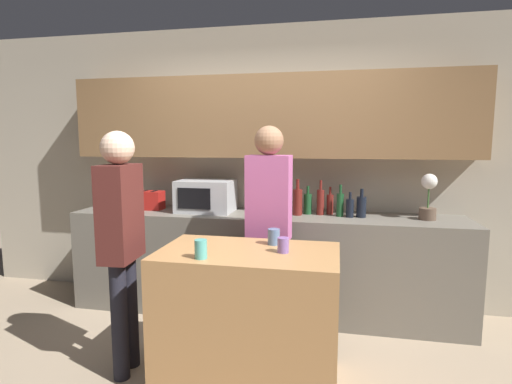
# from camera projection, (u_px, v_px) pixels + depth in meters

# --- Properties ---
(back_wall) EXTENTS (6.40, 0.40, 2.70)m
(back_wall) POSITION_uv_depth(u_px,v_px,m) (269.00, 148.00, 3.87)
(back_wall) COLOR #B2A893
(back_wall) RESTS_ON ground_plane
(back_counter) EXTENTS (3.60, 0.62, 0.94)m
(back_counter) POSITION_uv_depth(u_px,v_px,m) (264.00, 263.00, 3.74)
(back_counter) COLOR #6B665B
(back_counter) RESTS_ON ground_plane
(kitchen_island) EXTENTS (1.16, 0.67, 0.90)m
(kitchen_island) POSITION_uv_depth(u_px,v_px,m) (248.00, 317.00, 2.64)
(kitchen_island) COLOR #B27F4C
(kitchen_island) RESTS_ON ground_plane
(microwave) EXTENTS (0.52, 0.39, 0.30)m
(microwave) POSITION_uv_depth(u_px,v_px,m) (206.00, 196.00, 3.79)
(microwave) COLOR #B7BABC
(microwave) RESTS_ON back_counter
(toaster) EXTENTS (0.26, 0.16, 0.18)m
(toaster) POSITION_uv_depth(u_px,v_px,m) (150.00, 200.00, 3.92)
(toaster) COLOR #B21E19
(toaster) RESTS_ON back_counter
(potted_plant) EXTENTS (0.14, 0.14, 0.39)m
(potted_plant) POSITION_uv_depth(u_px,v_px,m) (428.00, 197.00, 3.39)
(potted_plant) COLOR brown
(potted_plant) RESTS_ON back_counter
(bottle_0) EXTENTS (0.09, 0.09, 0.33)m
(bottle_0) POSITION_uv_depth(u_px,v_px,m) (297.00, 201.00, 3.61)
(bottle_0) COLOR maroon
(bottle_0) RESTS_ON back_counter
(bottle_1) EXTENTS (0.07, 0.07, 0.26)m
(bottle_1) POSITION_uv_depth(u_px,v_px,m) (308.00, 203.00, 3.67)
(bottle_1) COLOR #194723
(bottle_1) RESTS_ON back_counter
(bottle_2) EXTENTS (0.07, 0.07, 0.32)m
(bottle_2) POSITION_uv_depth(u_px,v_px,m) (320.00, 202.00, 3.63)
(bottle_2) COLOR maroon
(bottle_2) RESTS_ON back_counter
(bottle_3) EXTENTS (0.06, 0.06, 0.25)m
(bottle_3) POSITION_uv_depth(u_px,v_px,m) (330.00, 204.00, 3.66)
(bottle_3) COLOR maroon
(bottle_3) RESTS_ON back_counter
(bottle_4) EXTENTS (0.06, 0.06, 0.29)m
(bottle_4) POSITION_uv_depth(u_px,v_px,m) (340.00, 204.00, 3.55)
(bottle_4) COLOR #194723
(bottle_4) RESTS_ON back_counter
(bottle_5) EXTENTS (0.07, 0.07, 0.22)m
(bottle_5) POSITION_uv_depth(u_px,v_px,m) (350.00, 208.00, 3.51)
(bottle_5) COLOR black
(bottle_5) RESTS_ON back_counter
(bottle_6) EXTENTS (0.09, 0.09, 0.25)m
(bottle_6) POSITION_uv_depth(u_px,v_px,m) (361.00, 206.00, 3.51)
(bottle_6) COLOR black
(bottle_6) RESTS_ON back_counter
(cup_0) EXTENTS (0.07, 0.07, 0.10)m
(cup_0) POSITION_uv_depth(u_px,v_px,m) (283.00, 245.00, 2.53)
(cup_0) COLOR #7C5DA5
(cup_0) RESTS_ON kitchen_island
(cup_1) EXTENTS (0.08, 0.08, 0.12)m
(cup_1) POSITION_uv_depth(u_px,v_px,m) (201.00, 249.00, 2.40)
(cup_1) COLOR #53B1A8
(cup_1) RESTS_ON kitchen_island
(cup_2) EXTENTS (0.08, 0.08, 0.11)m
(cup_2) POSITION_uv_depth(u_px,v_px,m) (274.00, 237.00, 2.72)
(cup_2) COLOR slate
(cup_2) RESTS_ON kitchen_island
(person_left) EXTENTS (0.35, 0.23, 1.72)m
(person_left) POSITION_uv_depth(u_px,v_px,m) (269.00, 214.00, 3.14)
(person_left) COLOR black
(person_left) RESTS_ON ground_plane
(person_center) EXTENTS (0.22, 0.35, 1.67)m
(person_center) POSITION_uv_depth(u_px,v_px,m) (121.00, 232.00, 2.68)
(person_center) COLOR black
(person_center) RESTS_ON ground_plane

